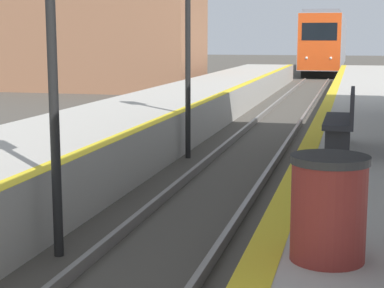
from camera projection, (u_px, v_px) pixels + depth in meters
train at (326, 43)px, 51.28m from camera, size 2.82×20.75×4.56m
signal_mid at (188, 16)px, 14.12m from camera, size 0.36×0.31×4.57m
trash_bin at (328, 208)px, 4.93m from camera, size 0.61×0.61×0.83m
bench at (344, 118)px, 9.85m from camera, size 0.44×1.73×0.92m
station_building at (91, 29)px, 33.48m from camera, size 11.78×5.79×6.29m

